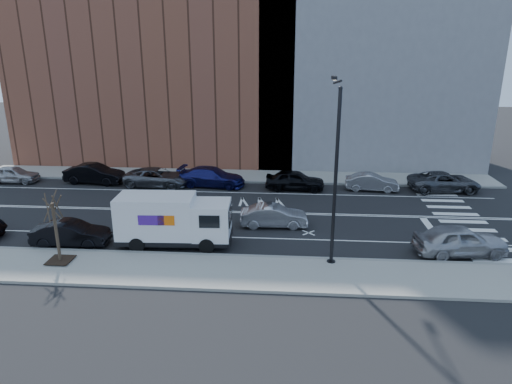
# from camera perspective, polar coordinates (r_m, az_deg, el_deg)

# --- Properties ---
(ground) EXTENTS (120.00, 120.00, 0.00)m
(ground) POSITION_cam_1_polar(r_m,az_deg,el_deg) (31.30, -4.67, -2.46)
(ground) COLOR black
(ground) RESTS_ON ground
(sidewalk_near) EXTENTS (44.00, 3.60, 0.15)m
(sidewalk_near) POSITION_cam_1_polar(r_m,az_deg,el_deg) (23.34, -7.99, -9.74)
(sidewalk_near) COLOR gray
(sidewalk_near) RESTS_ON ground
(sidewalk_far) EXTENTS (44.00, 3.60, 0.15)m
(sidewalk_far) POSITION_cam_1_polar(r_m,az_deg,el_deg) (39.57, -2.74, 2.04)
(sidewalk_far) COLOR gray
(sidewalk_far) RESTS_ON ground
(curb_near) EXTENTS (44.00, 0.25, 0.17)m
(curb_near) POSITION_cam_1_polar(r_m,az_deg,el_deg) (24.91, -7.13, -7.82)
(curb_near) COLOR gray
(curb_near) RESTS_ON ground
(curb_far) EXTENTS (44.00, 0.25, 0.17)m
(curb_far) POSITION_cam_1_polar(r_m,az_deg,el_deg) (37.85, -3.07, 1.32)
(curb_far) COLOR gray
(curb_far) RESTS_ON ground
(crosswalk) EXTENTS (3.00, 14.00, 0.01)m
(crosswalk) POSITION_cam_1_polar(r_m,az_deg,el_deg) (32.93, 24.06, -2.96)
(crosswalk) COLOR white
(crosswalk) RESTS_ON ground
(road_markings) EXTENTS (40.00, 8.60, 0.01)m
(road_markings) POSITION_cam_1_polar(r_m,az_deg,el_deg) (31.29, -4.67, -2.45)
(road_markings) COLOR white
(road_markings) RESTS_ON ground
(bldg_brick) EXTENTS (26.00, 10.00, 22.00)m
(bldg_brick) POSITION_cam_1_polar(r_m,az_deg,el_deg) (46.37, -12.24, 17.65)
(bldg_brick) COLOR brown
(bldg_brick) RESTS_ON ground
(bldg_concrete) EXTENTS (20.00, 10.00, 26.00)m
(bldg_concrete) POSITION_cam_1_polar(r_m,az_deg,el_deg) (45.24, 14.41, 20.05)
(bldg_concrete) COLOR slate
(bldg_concrete) RESTS_ON ground
(streetlight) EXTENTS (0.44, 4.02, 9.34)m
(streetlight) POSITION_cam_1_polar(r_m,az_deg,el_deg) (22.93, 9.87, 3.08)
(streetlight) COLOR black
(streetlight) RESTS_ON ground
(street_tree) EXTENTS (1.20, 1.20, 3.75)m
(street_tree) POSITION_cam_1_polar(r_m,az_deg,el_deg) (25.47, -23.59, -5.31)
(street_tree) COLOR black
(street_tree) RESTS_ON ground
(fedex_van) EXTENTS (6.48, 2.49, 2.92)m
(fedex_van) POSITION_cam_1_polar(r_m,az_deg,el_deg) (25.97, -10.34, -3.42)
(fedex_van) COLOR black
(fedex_van) RESTS_ON ground
(far_parked_a) EXTENTS (4.14, 1.79, 1.39)m
(far_parked_a) POSITION_cam_1_polar(r_m,az_deg,el_deg) (42.67, -28.07, 1.96)
(far_parked_a) COLOR #A1A0A5
(far_parked_a) RESTS_ON ground
(far_parked_b) EXTENTS (4.96, 2.09, 1.59)m
(far_parked_b) POSITION_cam_1_polar(r_m,az_deg,el_deg) (39.72, -19.53, 2.16)
(far_parked_b) COLOR black
(far_parked_b) RESTS_ON ground
(far_parked_c) EXTENTS (5.41, 2.76, 1.46)m
(far_parked_c) POSITION_cam_1_polar(r_m,az_deg,el_deg) (37.52, -12.25, 1.81)
(far_parked_c) COLOR #53555B
(far_parked_c) RESTS_ON ground
(far_parked_d) EXTENTS (5.53, 2.72, 1.55)m
(far_parked_d) POSITION_cam_1_polar(r_m,az_deg,el_deg) (36.84, -5.54, 1.91)
(far_parked_d) COLOR navy
(far_parked_d) RESTS_ON ground
(far_parked_e) EXTENTS (4.65, 2.00, 1.57)m
(far_parked_e) POSITION_cam_1_polar(r_m,az_deg,el_deg) (35.86, 4.89, 1.50)
(far_parked_e) COLOR black
(far_parked_e) RESTS_ON ground
(far_parked_f) EXTENTS (4.15, 1.73, 1.34)m
(far_parked_f) POSITION_cam_1_polar(r_m,az_deg,el_deg) (36.70, 14.27, 1.20)
(far_parked_f) COLOR #999A9E
(far_parked_f) RESTS_ON ground
(far_parked_g) EXTENTS (5.55, 2.87, 1.50)m
(far_parked_g) POSITION_cam_1_polar(r_m,az_deg,el_deg) (38.33, 22.48, 1.21)
(far_parked_g) COLOR #484A4F
(far_parked_g) RESTS_ON ground
(driving_sedan) EXTENTS (4.25, 1.67, 1.38)m
(driving_sedan) POSITION_cam_1_polar(r_m,az_deg,el_deg) (28.50, 2.25, -3.00)
(driving_sedan) COLOR #A4A4A9
(driving_sedan) RESTS_ON ground
(near_parked_rear_a) EXTENTS (4.34, 1.69, 1.41)m
(near_parked_rear_a) POSITION_cam_1_polar(r_m,az_deg,el_deg) (27.89, -22.14, -4.81)
(near_parked_rear_a) COLOR black
(near_parked_rear_a) RESTS_ON ground
(near_parked_front) EXTENTS (5.13, 2.63, 1.67)m
(near_parked_front) POSITION_cam_1_polar(r_m,az_deg,el_deg) (26.98, 24.16, -5.53)
(near_parked_front) COLOR #A8A7AC
(near_parked_front) RESTS_ON ground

